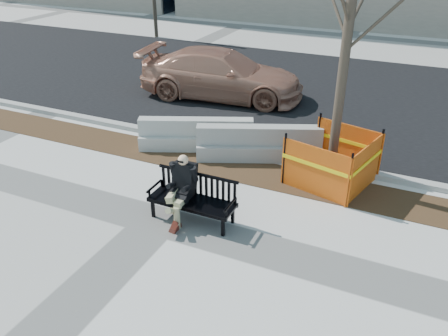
{
  "coord_description": "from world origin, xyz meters",
  "views": [
    {
      "loc": [
        4.25,
        -6.25,
        5.12
      ],
      "look_at": [
        0.99,
        0.9,
        0.95
      ],
      "focal_mm": 36.86,
      "sensor_mm": 36.0,
      "label": 1
    }
  ],
  "objects_px": {
    "seated_man": "(183,216)",
    "jersey_barrier_right": "(258,158)",
    "jersey_barrier_left": "(197,148)",
    "sedan": "(222,97)",
    "bench": "(193,220)",
    "tree_fence": "(329,181)"
  },
  "relations": [
    {
      "from": "seated_man",
      "to": "jersey_barrier_right",
      "type": "bearing_deg",
      "value": 81.16
    },
    {
      "from": "bench",
      "to": "sedan",
      "type": "distance_m",
      "value": 7.27
    },
    {
      "from": "seated_man",
      "to": "sedan",
      "type": "bearing_deg",
      "value": 108.64
    },
    {
      "from": "jersey_barrier_left",
      "to": "jersey_barrier_right",
      "type": "relative_size",
      "value": 0.95
    },
    {
      "from": "bench",
      "to": "jersey_barrier_left",
      "type": "distance_m",
      "value": 3.24
    },
    {
      "from": "seated_man",
      "to": "jersey_barrier_right",
      "type": "xyz_separation_m",
      "value": [
        0.46,
        2.98,
        0.0
      ]
    },
    {
      "from": "sedan",
      "to": "jersey_barrier_left",
      "type": "relative_size",
      "value": 1.85
    },
    {
      "from": "jersey_barrier_right",
      "to": "bench",
      "type": "bearing_deg",
      "value": -117.12
    },
    {
      "from": "bench",
      "to": "tree_fence",
      "type": "bearing_deg",
      "value": 51.69
    },
    {
      "from": "sedan",
      "to": "jersey_barrier_right",
      "type": "distance_m",
      "value": 4.68
    },
    {
      "from": "seated_man",
      "to": "jersey_barrier_left",
      "type": "xyz_separation_m",
      "value": [
        -1.2,
        2.86,
        0.0
      ]
    },
    {
      "from": "sedan",
      "to": "jersey_barrier_left",
      "type": "height_order",
      "value": "sedan"
    },
    {
      "from": "tree_fence",
      "to": "sedan",
      "type": "height_order",
      "value": "tree_fence"
    },
    {
      "from": "sedan",
      "to": "jersey_barrier_left",
      "type": "bearing_deg",
      "value": -171.93
    },
    {
      "from": "bench",
      "to": "sedan",
      "type": "bearing_deg",
      "value": 110.29
    },
    {
      "from": "bench",
      "to": "seated_man",
      "type": "distance_m",
      "value": 0.24
    },
    {
      "from": "sedan",
      "to": "seated_man",
      "type": "bearing_deg",
      "value": -168.84
    },
    {
      "from": "bench",
      "to": "tree_fence",
      "type": "height_order",
      "value": "tree_fence"
    },
    {
      "from": "bench",
      "to": "sedan",
      "type": "relative_size",
      "value": 0.32
    },
    {
      "from": "sedan",
      "to": "bench",
      "type": "bearing_deg",
      "value": -167.19
    },
    {
      "from": "jersey_barrier_left",
      "to": "jersey_barrier_right",
      "type": "bearing_deg",
      "value": -18.8
    },
    {
      "from": "seated_man",
      "to": "tree_fence",
      "type": "bearing_deg",
      "value": 48.16
    }
  ]
}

